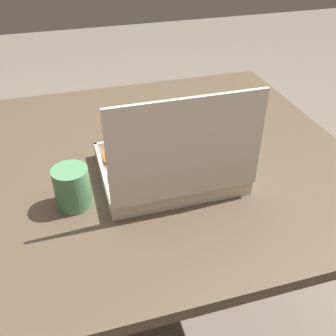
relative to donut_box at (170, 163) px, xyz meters
name	(u,v)px	position (x,y,z in m)	size (l,w,h in m)	color
ground_plane	(163,311)	(-0.01, -0.12, -0.79)	(8.00, 8.00, 0.00)	#6B6054
dining_table	(162,181)	(-0.01, -0.12, -0.14)	(1.06, 1.01, 0.74)	#4C3D2D
donut_box	(170,163)	(0.00, 0.00, 0.00)	(0.35, 0.29, 0.29)	silver
coffee_mug	(72,187)	(0.25, 0.03, 0.00)	(0.08, 0.08, 0.10)	#4C8456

